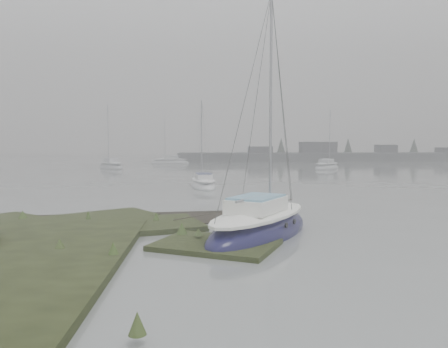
# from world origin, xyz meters

# --- Properties ---
(ground) EXTENTS (160.00, 160.00, 0.00)m
(ground) POSITION_xyz_m (0.00, 30.00, 0.00)
(ground) COLOR slate
(ground) RESTS_ON ground
(far_shoreline) EXTENTS (60.00, 8.00, 4.15)m
(far_shoreline) POSITION_xyz_m (26.84, 61.90, 0.85)
(far_shoreline) COLOR #4C4F51
(far_shoreline) RESTS_ON ground
(sailboat_main) EXTENTS (5.15, 6.45, 8.93)m
(sailboat_main) POSITION_xyz_m (2.03, 0.99, 0.28)
(sailboat_main) COLOR #15133C
(sailboat_main) RESTS_ON ground
(sailboat_white) EXTENTS (2.25, 4.89, 6.65)m
(sailboat_white) POSITION_xyz_m (0.16, 16.89, 0.21)
(sailboat_white) COLOR white
(sailboat_white) RESTS_ON ground
(sailboat_far_a) EXTENTS (4.76, 6.01, 8.30)m
(sailboat_far_a) POSITION_xyz_m (-11.00, 40.09, 0.26)
(sailboat_far_a) COLOR #A5A9AF
(sailboat_far_a) RESTS_ON ground
(sailboat_far_b) EXTENTS (4.89, 5.40, 7.76)m
(sailboat_far_b) POSITION_xyz_m (14.99, 38.00, 0.24)
(sailboat_far_b) COLOR #9FA5A8
(sailboat_far_b) RESTS_ON ground
(sailboat_far_c) EXTENTS (5.64, 1.96, 7.90)m
(sailboat_far_c) POSITION_xyz_m (-4.71, 51.91, 0.24)
(sailboat_far_c) COLOR silver
(sailboat_far_c) RESTS_ON ground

